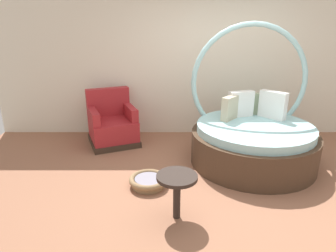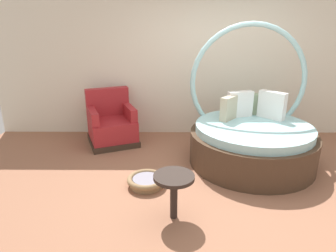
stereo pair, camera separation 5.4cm
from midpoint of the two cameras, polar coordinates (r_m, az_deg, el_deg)
name	(u,v)px [view 2 (the right image)]	position (r m, az deg, el deg)	size (l,w,h in m)	color
ground_plane	(223,185)	(4.07, 11.06, -11.15)	(8.00, 8.00, 0.02)	#936047
back_wall	(209,65)	(5.60, 8.21, 11.66)	(8.00, 0.12, 2.61)	silver
round_daybed	(251,136)	(4.65, 16.21, -1.87)	(1.86, 1.86, 2.07)	#473323
red_armchair	(112,125)	(5.30, -10.64, 0.26)	(1.04, 1.04, 0.94)	#38281E
pet_basket	(146,181)	(3.93, -3.83, -10.59)	(0.51, 0.51, 0.13)	#8E704C
side_table	(174,183)	(3.17, 1.66, -11.05)	(0.44, 0.44, 0.52)	#2D231E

